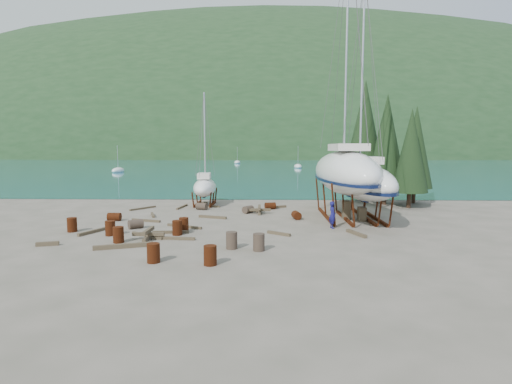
{
  "coord_description": "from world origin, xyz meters",
  "views": [
    {
      "loc": [
        1.62,
        -24.51,
        5.14
      ],
      "look_at": [
        0.94,
        3.0,
        2.11
      ],
      "focal_mm": 28.0,
      "sensor_mm": 36.0,
      "label": 1
    }
  ],
  "objects_px": {
    "small_sailboat_shore": "(205,187)",
    "large_sailboat_near": "(345,172)",
    "large_sailboat_far": "(361,181)",
    "worker": "(332,215)"
  },
  "relations": [
    {
      "from": "large_sailboat_far",
      "to": "worker",
      "type": "distance_m",
      "value": 4.55
    },
    {
      "from": "large_sailboat_far",
      "to": "small_sailboat_shore",
      "type": "distance_m",
      "value": 14.27
    },
    {
      "from": "large_sailboat_near",
      "to": "small_sailboat_shore",
      "type": "bearing_deg",
      "value": 150.65
    },
    {
      "from": "small_sailboat_shore",
      "to": "large_sailboat_near",
      "type": "bearing_deg",
      "value": -32.06
    },
    {
      "from": "large_sailboat_far",
      "to": "small_sailboat_shore",
      "type": "height_order",
      "value": "large_sailboat_far"
    },
    {
      "from": "small_sailboat_shore",
      "to": "worker",
      "type": "height_order",
      "value": "small_sailboat_shore"
    },
    {
      "from": "small_sailboat_shore",
      "to": "worker",
      "type": "xyz_separation_m",
      "value": [
        9.8,
        -10.3,
        -0.8
      ]
    },
    {
      "from": "large_sailboat_far",
      "to": "large_sailboat_near",
      "type": "bearing_deg",
      "value": 131.8
    },
    {
      "from": "large_sailboat_near",
      "to": "worker",
      "type": "relative_size",
      "value": 12.18
    },
    {
      "from": "large_sailboat_far",
      "to": "small_sailboat_shore",
      "type": "relative_size",
      "value": 1.71
    }
  ]
}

